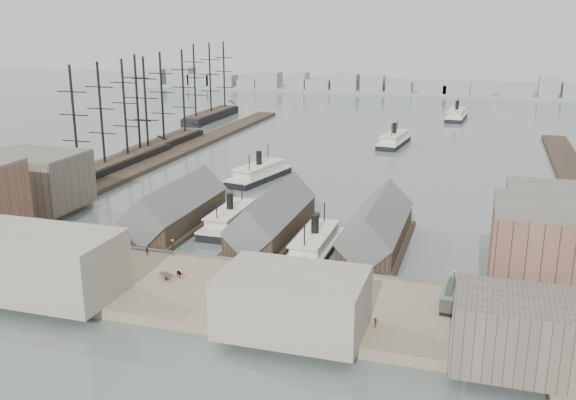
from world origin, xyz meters
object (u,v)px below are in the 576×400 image
(horse_cart_left, at_px, (31,247))
(horse_cart_right, at_px, (295,307))
(horse_cart_center, at_px, (175,274))
(tram, at_px, (450,297))
(ferry_docked_west, at_px, (230,219))

(horse_cart_left, bearing_deg, horse_cart_right, -86.77)
(horse_cart_center, bearing_deg, horse_cart_left, 116.98)
(tram, bearing_deg, horse_cart_center, -173.79)
(horse_cart_center, bearing_deg, horse_cart_right, -71.27)
(ferry_docked_west, height_order, horse_cart_center, ferry_docked_west)
(tram, relative_size, horse_cart_right, 2.23)
(tram, height_order, horse_cart_left, tram)
(tram, bearing_deg, horse_cart_left, -178.09)
(ferry_docked_west, bearing_deg, horse_cart_left, -134.90)
(tram, xyz_separation_m, horse_cart_right, (-26.25, -10.53, -1.06))
(horse_cart_right, bearing_deg, horse_cart_left, 81.57)
(horse_cart_center, distance_m, horse_cart_right, 28.44)
(tram, distance_m, horse_cart_center, 53.77)
(tram, height_order, horse_cart_right, tram)
(horse_cart_center, xyz_separation_m, horse_cart_right, (27.43, -7.51, -0.05))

